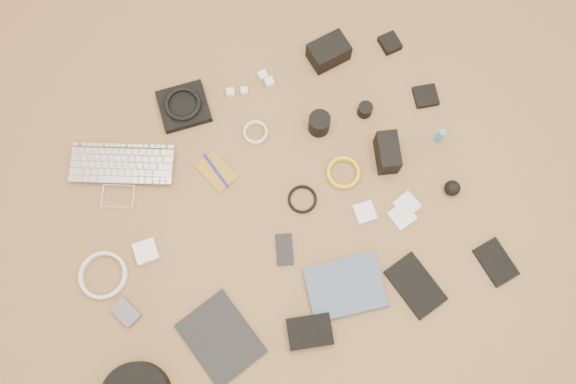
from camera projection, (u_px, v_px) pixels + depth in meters
name	position (u px, v px, depth m)	size (l,w,h in m)	color
laptop	(121.00, 179.00, 1.97)	(0.36, 0.25, 0.03)	silver
headphone_pouch	(184.00, 106.00, 2.04)	(0.17, 0.16, 0.03)	black
headphones	(183.00, 104.00, 2.02)	(0.13, 0.13, 0.02)	black
charger_a	(231.00, 93.00, 2.06)	(0.03, 0.03, 0.03)	silver
charger_b	(269.00, 82.00, 2.07)	(0.03, 0.03, 0.03)	silver
charger_c	(263.00, 76.00, 2.07)	(0.03, 0.03, 0.03)	silver
charger_d	(244.00, 91.00, 2.06)	(0.03, 0.03, 0.02)	silver
dslr_camera	(329.00, 52.00, 2.07)	(0.14, 0.10, 0.08)	black
lens_pouch	(390.00, 43.00, 2.11)	(0.07, 0.08, 0.03)	black
notebook_olive	(216.00, 171.00, 1.98)	(0.09, 0.14, 0.01)	olive
pen_blue	(216.00, 171.00, 1.98)	(0.01, 0.01, 0.15)	#13179F
cable_white_a	(256.00, 133.00, 2.02)	(0.09, 0.09, 0.01)	silver
lens_a	(319.00, 123.00, 1.99)	(0.08, 0.08, 0.08)	black
lens_b	(365.00, 110.00, 2.03)	(0.05, 0.05, 0.05)	black
card_reader	(426.00, 96.00, 2.06)	(0.08, 0.08, 0.02)	black
power_brick	(146.00, 252.00, 1.89)	(0.07, 0.07, 0.03)	silver
cable_white_b	(104.00, 275.00, 1.88)	(0.16, 0.16, 0.01)	silver
cable_black	(302.00, 200.00, 1.96)	(0.10, 0.10, 0.01)	black
cable_yellow	(343.00, 173.00, 1.98)	(0.12, 0.12, 0.01)	gold
flash	(387.00, 153.00, 1.96)	(0.07, 0.13, 0.10)	black
lens_cleaner	(440.00, 136.00, 1.98)	(0.02, 0.02, 0.08)	#1BA6B0
battery_charger	(126.00, 312.00, 1.84)	(0.06, 0.09, 0.02)	#525156
tablet	(221.00, 338.00, 1.83)	(0.20, 0.25, 0.01)	black
phone	(284.00, 250.00, 1.91)	(0.06, 0.11, 0.01)	black
filter_case_left	(365.00, 212.00, 1.94)	(0.07, 0.07, 0.01)	silver
filter_case_mid	(402.00, 216.00, 1.94)	(0.08, 0.08, 0.01)	silver
filter_case_right	(407.00, 205.00, 1.95)	(0.07, 0.07, 0.01)	silver
air_blower	(452.00, 188.00, 1.94)	(0.06, 0.06, 0.06)	black
drive_case	(310.00, 332.00, 1.82)	(0.14, 0.10, 0.04)	black
paperback	(352.00, 315.00, 1.84)	(0.19, 0.25, 0.02)	#404F6D
notebook_black_a	(415.00, 285.00, 1.87)	(0.12, 0.20, 0.01)	black
notebook_black_b	(496.00, 262.00, 1.90)	(0.10, 0.15, 0.01)	black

